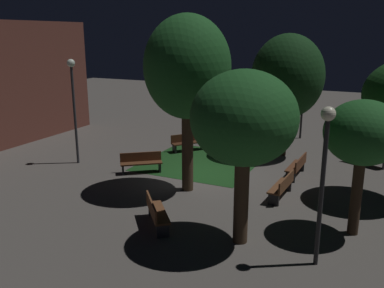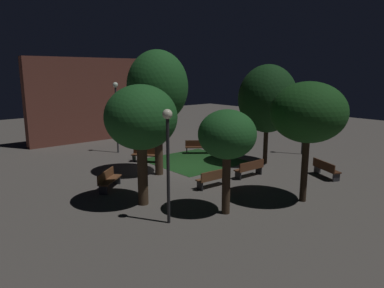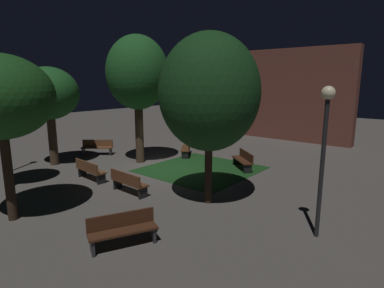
{
  "view_description": "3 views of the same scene",
  "coord_description": "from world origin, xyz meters",
  "px_view_note": "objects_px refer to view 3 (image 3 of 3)",
  "views": [
    {
      "loc": [
        -15.64,
        -6.71,
        5.91
      ],
      "look_at": [
        0.54,
        0.99,
        1.1
      ],
      "focal_mm": 38.64,
      "sensor_mm": 36.0,
      "label": 1
    },
    {
      "loc": [
        -12.73,
        -15.39,
        5.5
      ],
      "look_at": [
        1.34,
        1.17,
        1.05
      ],
      "focal_mm": 33.12,
      "sensor_mm": 36.0,
      "label": 2
    },
    {
      "loc": [
        10.69,
        -10.97,
        4.32
      ],
      "look_at": [
        0.52,
        1.22,
        1.13
      ],
      "focal_mm": 29.54,
      "sensor_mm": 36.0,
      "label": 3
    }
  ],
  "objects_px": {
    "bench_lawn_edge": "(90,170)",
    "bench_back_row": "(128,182)",
    "bench_near_trees": "(187,148)",
    "tree_tall_center": "(209,93)",
    "lamp_post_near_wall": "(325,136)",
    "bench_front_right": "(123,229)",
    "lamp_post_path_center": "(0,112)",
    "bench_corner": "(97,147)",
    "tree_near_wall": "(49,94)",
    "lamp_post_plaza_east": "(220,97)",
    "tree_right_canopy": "(137,74)",
    "bench_path_side": "(243,159)",
    "tree_left_canopy": "(1,111)"
  },
  "relations": [
    {
      "from": "tree_tall_center",
      "to": "lamp_post_near_wall",
      "type": "bearing_deg",
      "value": -1.11
    },
    {
      "from": "bench_lawn_edge",
      "to": "bench_front_right",
      "type": "xyz_separation_m",
      "value": [
        5.66,
        -2.62,
        0.0
      ]
    },
    {
      "from": "tree_near_wall",
      "to": "lamp_post_near_wall",
      "type": "xyz_separation_m",
      "value": [
        13.24,
        0.88,
        -0.76
      ]
    },
    {
      "from": "bench_path_side",
      "to": "bench_lawn_edge",
      "type": "bearing_deg",
      "value": -125.52
    },
    {
      "from": "tree_near_wall",
      "to": "bench_corner",
      "type": "bearing_deg",
      "value": 93.98
    },
    {
      "from": "bench_lawn_edge",
      "to": "bench_back_row",
      "type": "bearing_deg",
      "value": -0.0
    },
    {
      "from": "bench_near_trees",
      "to": "bench_path_side",
      "type": "relative_size",
      "value": 1.02
    },
    {
      "from": "lamp_post_plaza_east",
      "to": "bench_back_row",
      "type": "bearing_deg",
      "value": -75.71
    },
    {
      "from": "bench_path_side",
      "to": "lamp_post_plaza_east",
      "type": "distance_m",
      "value": 6.21
    },
    {
      "from": "bench_lawn_edge",
      "to": "tree_right_canopy",
      "type": "height_order",
      "value": "tree_right_canopy"
    },
    {
      "from": "bench_corner",
      "to": "tree_right_canopy",
      "type": "height_order",
      "value": "tree_right_canopy"
    },
    {
      "from": "bench_lawn_edge",
      "to": "bench_back_row",
      "type": "xyz_separation_m",
      "value": [
        2.64,
        -0.0,
        0.0
      ]
    },
    {
      "from": "bench_near_trees",
      "to": "tree_near_wall",
      "type": "bearing_deg",
      "value": -124.27
    },
    {
      "from": "tree_near_wall",
      "to": "lamp_post_path_center",
      "type": "distance_m",
      "value": 2.36
    },
    {
      "from": "lamp_post_path_center",
      "to": "lamp_post_plaza_east",
      "type": "bearing_deg",
      "value": 69.78
    },
    {
      "from": "tree_left_canopy",
      "to": "bench_front_right",
      "type": "bearing_deg",
      "value": -0.04
    },
    {
      "from": "bench_lawn_edge",
      "to": "bench_near_trees",
      "type": "xyz_separation_m",
      "value": [
        0.25,
        6.28,
        0.0
      ]
    },
    {
      "from": "lamp_post_near_wall",
      "to": "lamp_post_plaza_east",
      "type": "bearing_deg",
      "value": 137.47
    },
    {
      "from": "tree_left_canopy",
      "to": "lamp_post_plaza_east",
      "type": "bearing_deg",
      "value": 80.71
    },
    {
      "from": "bench_corner",
      "to": "lamp_post_plaza_east",
      "type": "xyz_separation_m",
      "value": [
        4.15,
        6.66,
        2.76
      ]
    },
    {
      "from": "bench_corner",
      "to": "tree_tall_center",
      "type": "distance_m",
      "value": 10.3
    },
    {
      "from": "bench_front_right",
      "to": "lamp_post_path_center",
      "type": "relative_size",
      "value": 0.43
    },
    {
      "from": "bench_front_right",
      "to": "lamp_post_path_center",
      "type": "xyz_separation_m",
      "value": [
        -9.77,
        0.73,
        2.42
      ]
    },
    {
      "from": "bench_front_right",
      "to": "tree_tall_center",
      "type": "height_order",
      "value": "tree_tall_center"
    },
    {
      "from": "bench_back_row",
      "to": "bench_corner",
      "type": "bearing_deg",
      "value": 155.24
    },
    {
      "from": "bench_front_right",
      "to": "tree_right_canopy",
      "type": "xyz_separation_m",
      "value": [
        -6.39,
        6.16,
        4.19
      ]
    },
    {
      "from": "bench_lawn_edge",
      "to": "tree_tall_center",
      "type": "xyz_separation_m",
      "value": [
        5.55,
        1.29,
        3.43
      ]
    },
    {
      "from": "bench_back_row",
      "to": "lamp_post_near_wall",
      "type": "xyz_separation_m",
      "value": [
        6.8,
        1.21,
        2.4
      ]
    },
    {
      "from": "bench_near_trees",
      "to": "bench_front_right",
      "type": "height_order",
      "value": "same"
    },
    {
      "from": "bench_lawn_edge",
      "to": "bench_path_side",
      "type": "distance_m",
      "value": 7.3
    },
    {
      "from": "bench_lawn_edge",
      "to": "lamp_post_near_wall",
      "type": "relative_size",
      "value": 0.43
    },
    {
      "from": "tree_tall_center",
      "to": "tree_near_wall",
      "type": "bearing_deg",
      "value": -174.15
    },
    {
      "from": "tree_left_canopy",
      "to": "bench_corner",
      "type": "bearing_deg",
      "value": 110.65
    },
    {
      "from": "bench_lawn_edge",
      "to": "tree_tall_center",
      "type": "height_order",
      "value": "tree_tall_center"
    },
    {
      "from": "tree_near_wall",
      "to": "lamp_post_plaza_east",
      "type": "relative_size",
      "value": 1.04
    },
    {
      "from": "bench_near_trees",
      "to": "bench_corner",
      "type": "bearing_deg",
      "value": -142.8
    },
    {
      "from": "lamp_post_path_center",
      "to": "tree_right_canopy",
      "type": "bearing_deg",
      "value": 58.03
    },
    {
      "from": "tree_tall_center",
      "to": "bench_corner",
      "type": "bearing_deg",
      "value": 169.49
    },
    {
      "from": "tree_near_wall",
      "to": "bench_back_row",
      "type": "bearing_deg",
      "value": -2.91
    },
    {
      "from": "bench_near_trees",
      "to": "lamp_post_near_wall",
      "type": "height_order",
      "value": "lamp_post_near_wall"
    },
    {
      "from": "tree_left_canopy",
      "to": "lamp_post_plaza_east",
      "type": "distance_m",
      "value": 12.5
    },
    {
      "from": "bench_corner",
      "to": "tree_near_wall",
      "type": "distance_m",
      "value": 4.18
    },
    {
      "from": "bench_near_trees",
      "to": "tree_near_wall",
      "type": "xyz_separation_m",
      "value": [
        -4.06,
        -5.95,
        3.17
      ]
    },
    {
      "from": "tree_right_canopy",
      "to": "lamp_post_plaza_east",
      "type": "height_order",
      "value": "tree_right_canopy"
    },
    {
      "from": "bench_front_right",
      "to": "lamp_post_plaza_east",
      "type": "height_order",
      "value": "lamp_post_plaza_east"
    },
    {
      "from": "bench_lawn_edge",
      "to": "lamp_post_plaza_east",
      "type": "bearing_deg",
      "value": 89.06
    },
    {
      "from": "bench_lawn_edge",
      "to": "bench_near_trees",
      "type": "relative_size",
      "value": 1.06
    },
    {
      "from": "bench_near_trees",
      "to": "lamp_post_path_center",
      "type": "distance_m",
      "value": 9.57
    },
    {
      "from": "bench_front_right",
      "to": "lamp_post_plaza_east",
      "type": "xyz_separation_m",
      "value": [
        -5.5,
        12.34,
        2.76
      ]
    },
    {
      "from": "bench_back_row",
      "to": "tree_right_canopy",
      "type": "relative_size",
      "value": 0.27
    }
  ]
}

